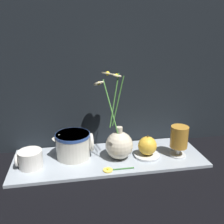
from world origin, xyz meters
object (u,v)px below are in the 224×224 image
(yellow_mug, at_px, (30,159))
(tea_glass, at_px, (179,138))
(orange_fruit, at_px, (147,146))
(ceramic_pitcher, at_px, (73,144))
(vase_with_flowers, at_px, (119,143))

(yellow_mug, distance_m, tea_glass, 0.59)
(tea_glass, bearing_deg, orange_fruit, 172.95)
(yellow_mug, height_order, ceramic_pitcher, ceramic_pitcher)
(yellow_mug, bearing_deg, ceramic_pitcher, 17.01)
(orange_fruit, bearing_deg, tea_glass, -7.05)
(ceramic_pitcher, xyz_separation_m, orange_fruit, (0.30, -0.05, -0.01))
(orange_fruit, bearing_deg, yellow_mug, -179.99)
(ceramic_pitcher, distance_m, orange_fruit, 0.30)
(ceramic_pitcher, height_order, tea_glass, tea_glass)
(vase_with_flowers, distance_m, tea_glass, 0.25)
(orange_fruit, bearing_deg, vase_with_flowers, 175.11)
(tea_glass, relative_size, orange_fruit, 1.53)
(vase_with_flowers, height_order, ceramic_pitcher, vase_with_flowers)
(yellow_mug, distance_m, ceramic_pitcher, 0.17)
(vase_with_flowers, bearing_deg, tea_glass, -6.02)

